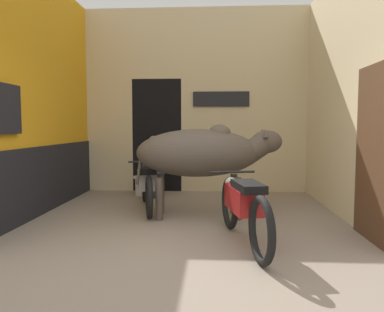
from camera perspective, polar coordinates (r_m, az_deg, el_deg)
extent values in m
plane|color=gray|center=(4.04, -2.44, -15.27)|extent=(30.00, 30.00, 0.00)
cube|color=orange|center=(6.43, -22.41, 8.89)|extent=(0.18, 4.00, 3.79)
cube|color=black|center=(6.43, -21.23, -3.26)|extent=(0.03, 4.00, 1.06)
cube|color=black|center=(5.37, -26.38, 6.44)|extent=(0.08, 0.56, 0.64)
cube|color=beige|center=(8.07, 0.56, 16.72)|extent=(4.58, 0.18, 1.44)
cube|color=beige|center=(8.18, -12.22, 3.10)|extent=(0.96, 0.18, 2.35)
cube|color=beige|center=(7.90, 7.80, 3.11)|extent=(2.58, 0.18, 2.35)
cube|color=black|center=(8.33, -4.92, 3.21)|extent=(1.03, 0.90, 2.35)
cube|color=black|center=(7.79, 4.45, 8.65)|extent=(1.15, 0.03, 0.31)
cube|color=beige|center=(6.14, 22.58, 9.10)|extent=(0.18, 4.00, 3.79)
cube|color=#51331E|center=(4.89, 26.03, 0.34)|extent=(0.05, 1.00, 2.10)
ellipsoid|color=#4C4238|center=(5.61, 0.92, 0.46)|extent=(1.90, 0.90, 0.71)
ellipsoid|color=#4C4238|center=(5.62, 4.22, 3.45)|extent=(0.36, 0.33, 0.26)
cylinder|color=#4C4238|center=(5.70, 9.48, 1.03)|extent=(0.50, 0.38, 0.47)
ellipsoid|color=#4C4238|center=(5.73, 11.33, 2.16)|extent=(0.49, 0.33, 0.34)
cylinder|color=#4C4238|center=(5.66, -8.00, -1.54)|extent=(0.12, 0.05, 0.56)
cylinder|color=#4C4238|center=(5.95, 6.38, -5.72)|extent=(0.11, 0.11, 0.62)
cylinder|color=#4C4238|center=(5.54, 6.95, -6.48)|extent=(0.11, 0.11, 0.62)
cylinder|color=#4C4238|center=(5.91, -4.76, -5.78)|extent=(0.11, 0.11, 0.62)
cylinder|color=#4C4238|center=(5.50, -5.02, -6.56)|extent=(0.11, 0.11, 0.62)
cone|color=#473D33|center=(5.84, 10.60, 3.47)|extent=(0.08, 0.13, 0.17)
cone|color=#473D33|center=(5.60, 11.11, 3.42)|extent=(0.08, 0.13, 0.17)
torus|color=black|center=(3.82, 10.50, -11.08)|extent=(0.21, 0.70, 0.69)
torus|color=black|center=(5.06, 5.76, -7.13)|extent=(0.21, 0.70, 0.69)
cube|color=maroon|center=(4.40, 7.81, -6.51)|extent=(0.42, 0.77, 0.28)
cube|color=black|center=(4.18, 8.57, -4.59)|extent=(0.37, 0.62, 0.09)
cylinder|color=black|center=(4.85, 6.21, -2.43)|extent=(0.58, 0.14, 0.03)
sphere|color=silver|center=(4.96, 5.93, -4.07)|extent=(0.15, 0.15, 0.15)
torus|color=black|center=(5.62, -6.57, -6.21)|extent=(0.23, 0.65, 0.65)
torus|color=black|center=(6.83, -7.21, -4.28)|extent=(0.23, 0.65, 0.65)
cube|color=#9E9993|center=(6.20, -6.94, -3.60)|extent=(0.43, 0.72, 0.28)
cube|color=black|center=(5.99, -6.85, -2.15)|extent=(0.38, 0.59, 0.09)
cylinder|color=black|center=(6.64, -7.19, -0.86)|extent=(0.57, 0.17, 0.03)
sphere|color=silver|center=(6.74, -7.21, -2.10)|extent=(0.15, 0.15, 0.15)
cube|color=#3D3842|center=(7.20, -6.01, -4.88)|extent=(0.29, 0.14, 0.38)
cube|color=#3D3842|center=(7.25, -5.91, -2.88)|extent=(0.29, 0.32, 0.11)
cube|color=navy|center=(7.29, -5.84, -0.68)|extent=(0.42, 0.20, 0.55)
sphere|color=#937051|center=(7.26, -5.87, 2.27)|extent=(0.20, 0.20, 0.20)
cylinder|color=beige|center=(7.48, -7.80, -4.67)|extent=(0.22, 0.22, 0.35)
cylinder|color=beige|center=(7.45, -7.82, -3.22)|extent=(0.31, 0.31, 0.04)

